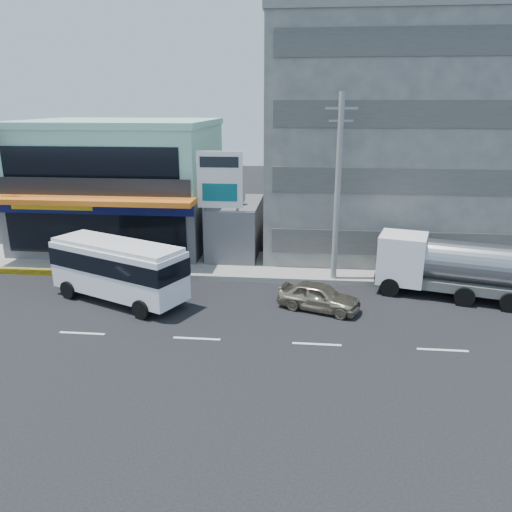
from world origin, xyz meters
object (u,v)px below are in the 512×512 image
Objects in this scene: minibus at (118,266)px; motorcycle_rider at (144,277)px; utility_pole_near at (338,190)px; sedan at (319,296)px; tanker_truck at (450,266)px; shop_building at (123,187)px; billboard at (220,186)px; satellite_dish at (233,204)px; concrete_building at (395,143)px.

minibus reaches higher than motorcycle_rider.
utility_pole_near reaches higher than motorcycle_rider.
sedan is 0.49× the size of tanker_truck.
shop_building is 15.50m from utility_pole_near.
billboard is 6.64m from motorcycle_rider.
motorcycle_rider is (-10.00, -1.87, -4.50)m from utility_pole_near.
minibus is at bearing 108.94° from sedan.
tanker_truck is at bearing -13.30° from utility_pole_near.
shop_building is 6.30× the size of motorcycle_rider.
shop_building reaches higher than billboard.
billboard is at bearing 52.39° from minibus.
minibus is (-4.68, -7.23, -1.78)m from satellite_dish.
concrete_building is 12.17m from billboard.
utility_pole_near is at bearing -117.76° from concrete_building.
utility_pole_near reaches higher than shop_building.
tanker_truck is at bearing -22.93° from satellite_dish.
minibus is 0.94× the size of tanker_truck.
concrete_building is 4.09× the size of sedan.
tanker_truck is at bearing -49.90° from sedan.
sedan is 7.05m from tanker_truck.
satellite_dish is 2.31m from billboard.
utility_pole_near is 5.08× the size of motorcycle_rider.
shop_building is 8.92m from billboard.
shop_building is 1.56× the size of tanker_truck.
concrete_building is at bearing 62.24° from utility_pole_near.
shop_building is 18.28m from concrete_building.
shop_building is 1.80× the size of billboard.
sedan is 1.99× the size of motorcycle_rider.
concrete_building is 11.30m from satellite_dish.
tanker_truck reaches higher than sedan.
satellite_dish reaches higher than sedan.
sedan is at bearing -102.94° from utility_pole_near.
billboard is at bearing -32.32° from shop_building.
billboard is at bearing 65.08° from sedan.
sedan is at bearing -44.68° from billboard.
tanker_truck is (12.18, -3.14, -3.31)m from billboard.
sedan is at bearing -38.15° from shop_building.
concrete_building reaches higher than utility_pole_near.
sedan is at bearing -113.17° from concrete_building.
billboard reaches higher than tanker_truck.
shop_building is at bearing -176.65° from concrete_building.
shop_building is 17.03m from sedan.
concrete_building reaches higher than sedan.
shop_building is 1.24× the size of utility_pole_near.
concrete_building is 2.14× the size of minibus.
concrete_building is 2.32× the size of billboard.
satellite_dish is at bearing -20.21° from shop_building.
billboard is (-10.50, -5.80, -2.07)m from concrete_building.
satellite_dish is 0.19× the size of tanker_truck.
shop_building is 9.90m from motorcycle_rider.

